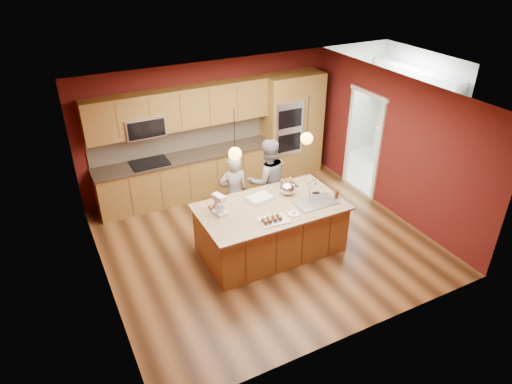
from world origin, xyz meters
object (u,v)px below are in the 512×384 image
person_right (268,181)px  stand_mixer (219,206)px  person_left (234,193)px  mixing_bowl (287,188)px  island (272,228)px

person_right → stand_mixer: 1.51m
person_left → mixing_bowl: (0.71, -0.70, 0.27)m
island → person_left: 1.02m
person_left → person_right: 0.71m
person_left → stand_mixer: 1.01m
stand_mixer → mixing_bowl: 1.30m
mixing_bowl → person_left: bearing=135.3°
stand_mixer → mixing_bowl: bearing=-13.0°
island → person_left: size_ratio=1.65×
person_right → mixing_bowl: (0.01, -0.70, 0.18)m
person_left → mixing_bowl: 1.04m
island → mixing_bowl: (0.44, 0.24, 0.55)m
person_right → stand_mixer: person_right is taller
person_right → mixing_bowl: bearing=97.7°
island → mixing_bowl: island is taller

